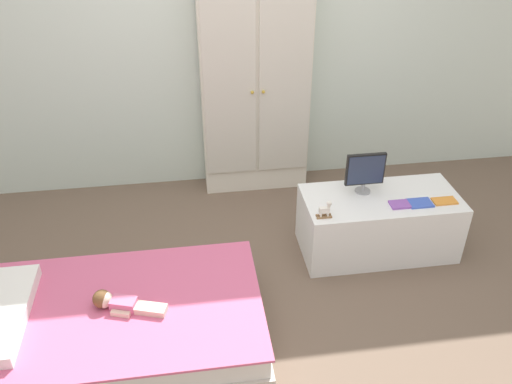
{
  "coord_description": "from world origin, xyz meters",
  "views": [
    {
      "loc": [
        -0.28,
        -2.22,
        2.25
      ],
      "look_at": [
        0.09,
        0.39,
        0.58
      ],
      "focal_mm": 36.91,
      "sensor_mm": 36.0,
      "label": 1
    }
  ],
  "objects_px": {
    "doll": "(116,302)",
    "book_blue": "(420,203)",
    "tv_monitor": "(365,171)",
    "bed": "(117,327)",
    "rocking_horse_toy": "(326,210)",
    "book_purple": "(400,204)",
    "wardrobe": "(255,85)",
    "tv_stand": "(378,223)",
    "book_orange": "(444,201)"
  },
  "relations": [
    {
      "from": "rocking_horse_toy",
      "to": "book_purple",
      "type": "distance_m",
      "value": 0.5
    },
    {
      "from": "doll",
      "to": "wardrobe",
      "type": "distance_m",
      "value": 1.91
    },
    {
      "from": "doll",
      "to": "tv_stand",
      "type": "distance_m",
      "value": 1.75
    },
    {
      "from": "tv_stand",
      "to": "book_purple",
      "type": "xyz_separation_m",
      "value": [
        0.08,
        -0.11,
        0.21
      ]
    },
    {
      "from": "tv_stand",
      "to": "book_orange",
      "type": "distance_m",
      "value": 0.44
    },
    {
      "from": "tv_monitor",
      "to": "book_blue",
      "type": "xyz_separation_m",
      "value": [
        0.31,
        -0.19,
        -0.15
      ]
    },
    {
      "from": "book_blue",
      "to": "book_orange",
      "type": "bearing_deg",
      "value": 0.0
    },
    {
      "from": "doll",
      "to": "bed",
      "type": "bearing_deg",
      "value": -177.05
    },
    {
      "from": "book_purple",
      "to": "tv_stand",
      "type": "bearing_deg",
      "value": 125.19
    },
    {
      "from": "rocking_horse_toy",
      "to": "book_purple",
      "type": "relative_size",
      "value": 0.93
    },
    {
      "from": "tv_monitor",
      "to": "book_orange",
      "type": "distance_m",
      "value": 0.53
    },
    {
      "from": "wardrobe",
      "to": "tv_monitor",
      "type": "distance_m",
      "value": 1.08
    },
    {
      "from": "wardrobe",
      "to": "tv_stand",
      "type": "distance_m",
      "value": 1.34
    },
    {
      "from": "rocking_horse_toy",
      "to": "book_purple",
      "type": "xyz_separation_m",
      "value": [
        0.49,
        0.05,
        -0.05
      ]
    },
    {
      "from": "rocking_horse_toy",
      "to": "book_purple",
      "type": "height_order",
      "value": "rocking_horse_toy"
    },
    {
      "from": "tv_monitor",
      "to": "bed",
      "type": "bearing_deg",
      "value": -156.01
    },
    {
      "from": "book_blue",
      "to": "wardrobe",
      "type": "bearing_deg",
      "value": 130.13
    },
    {
      "from": "bed",
      "to": "wardrobe",
      "type": "relative_size",
      "value": 0.93
    },
    {
      "from": "wardrobe",
      "to": "book_orange",
      "type": "bearing_deg",
      "value": -45.09
    },
    {
      "from": "wardrobe",
      "to": "book_purple",
      "type": "relative_size",
      "value": 13.87
    },
    {
      "from": "bed",
      "to": "doll",
      "type": "relative_size",
      "value": 4.05
    },
    {
      "from": "rocking_horse_toy",
      "to": "book_orange",
      "type": "xyz_separation_m",
      "value": [
        0.79,
        0.05,
        -0.05
      ]
    },
    {
      "from": "wardrobe",
      "to": "tv_monitor",
      "type": "bearing_deg",
      "value": -56.33
    },
    {
      "from": "bed",
      "to": "book_orange",
      "type": "bearing_deg",
      "value": 13.94
    },
    {
      "from": "doll",
      "to": "book_blue",
      "type": "height_order",
      "value": "book_blue"
    },
    {
      "from": "doll",
      "to": "book_orange",
      "type": "height_order",
      "value": "book_orange"
    },
    {
      "from": "tv_monitor",
      "to": "book_purple",
      "type": "relative_size",
      "value": 2.28
    },
    {
      "from": "bed",
      "to": "doll",
      "type": "distance_m",
      "value": 0.18
    },
    {
      "from": "book_orange",
      "to": "book_purple",
      "type": "bearing_deg",
      "value": 180.0
    },
    {
      "from": "doll",
      "to": "tv_stand",
      "type": "height_order",
      "value": "tv_stand"
    },
    {
      "from": "book_purple",
      "to": "book_blue",
      "type": "distance_m",
      "value": 0.13
    },
    {
      "from": "bed",
      "to": "tv_stand",
      "type": "height_order",
      "value": "tv_stand"
    },
    {
      "from": "wardrobe",
      "to": "tv_monitor",
      "type": "height_order",
      "value": "wardrobe"
    },
    {
      "from": "wardrobe",
      "to": "book_orange",
      "type": "height_order",
      "value": "wardrobe"
    },
    {
      "from": "book_orange",
      "to": "tv_monitor",
      "type": "bearing_deg",
      "value": 158.45
    },
    {
      "from": "bed",
      "to": "book_purple",
      "type": "height_order",
      "value": "book_purple"
    },
    {
      "from": "tv_stand",
      "to": "tv_monitor",
      "type": "relative_size",
      "value": 3.63
    },
    {
      "from": "bed",
      "to": "book_purple",
      "type": "distance_m",
      "value": 1.83
    },
    {
      "from": "tv_monitor",
      "to": "book_orange",
      "type": "height_order",
      "value": "tv_monitor"
    },
    {
      "from": "rocking_horse_toy",
      "to": "wardrobe",
      "type": "bearing_deg",
      "value": 103.43
    },
    {
      "from": "doll",
      "to": "tv_monitor",
      "type": "xyz_separation_m",
      "value": [
        1.54,
        0.69,
        0.26
      ]
    },
    {
      "from": "doll",
      "to": "tv_monitor",
      "type": "bearing_deg",
      "value": 24.21
    },
    {
      "from": "wardrobe",
      "to": "book_purple",
      "type": "xyz_separation_m",
      "value": [
        0.76,
        -1.06,
        -0.42
      ]
    },
    {
      "from": "doll",
      "to": "rocking_horse_toy",
      "type": "height_order",
      "value": "rocking_horse_toy"
    },
    {
      "from": "bed",
      "to": "rocking_horse_toy",
      "type": "relative_size",
      "value": 13.76
    },
    {
      "from": "wardrobe",
      "to": "rocking_horse_toy",
      "type": "xyz_separation_m",
      "value": [
        0.27,
        -1.11,
        -0.38
      ]
    },
    {
      "from": "bed",
      "to": "tv_monitor",
      "type": "bearing_deg",
      "value": 23.99
    },
    {
      "from": "rocking_horse_toy",
      "to": "book_orange",
      "type": "relative_size",
      "value": 0.76
    },
    {
      "from": "doll",
      "to": "wardrobe",
      "type": "xyz_separation_m",
      "value": [
        0.95,
        1.56,
        0.53
      ]
    },
    {
      "from": "book_blue",
      "to": "tv_monitor",
      "type": "bearing_deg",
      "value": 149.01
    }
  ]
}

